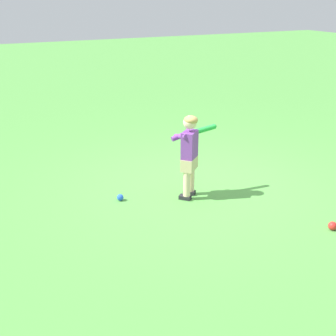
% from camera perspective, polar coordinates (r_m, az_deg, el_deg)
% --- Properties ---
extents(ground_plane, '(40.00, 40.00, 0.00)m').
position_cam_1_polar(ground_plane, '(6.41, 4.28, -2.19)').
color(ground_plane, '#519942').
extents(child_batter, '(0.35, 0.64, 1.08)m').
position_cam_1_polar(child_batter, '(5.84, 2.67, 2.35)').
color(child_batter, '#232328').
rests_on(child_batter, ground).
extents(play_ball_far_right, '(0.10, 0.10, 0.10)m').
position_cam_1_polar(play_ball_far_right, '(5.55, 19.42, -6.67)').
color(play_ball_far_right, red).
rests_on(play_ball_far_right, ground).
extents(play_ball_behind_batter, '(0.08, 0.08, 0.08)m').
position_cam_1_polar(play_ball_behind_batter, '(5.97, -5.85, -3.59)').
color(play_ball_behind_batter, blue).
rests_on(play_ball_behind_batter, ground).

